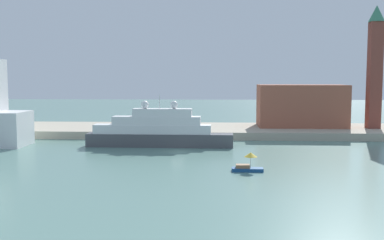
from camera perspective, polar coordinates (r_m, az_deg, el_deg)
name	(u,v)px	position (r m, az deg, el deg)	size (l,w,h in m)	color
ground	(178,152)	(85.45, -1.77, -4.01)	(400.00, 400.00, 0.00)	slate
quay_dock	(187,130)	(112.29, -0.58, -1.30)	(110.00, 22.60, 1.73)	#ADA38E
large_yacht	(158,131)	(91.75, -4.33, -1.43)	(29.42, 3.63, 10.44)	#4C4C51
small_motorboat	(248,164)	(68.33, 6.98, -5.53)	(4.63, 1.91, 2.85)	navy
harbor_building	(301,106)	(116.01, 13.53, 1.76)	(21.25, 10.97, 10.35)	#93513D
bell_tower	(375,63)	(116.96, 21.94, 6.65)	(3.79, 3.79, 29.05)	brown
parked_car	(115,127)	(107.40, -9.64, -0.89)	(3.94, 1.85, 1.43)	#1E4C99
person_figure	(129,126)	(106.33, -7.95, -0.80)	(0.36, 0.36, 1.84)	#4C4C4C
mooring_bollard	(194,130)	(102.38, 0.19, -1.27)	(0.47, 0.47, 0.68)	black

